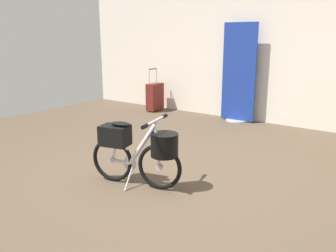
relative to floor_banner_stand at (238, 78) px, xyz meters
The scene contains 5 objects.
ground_plane 3.15m from the floor_banner_stand, 78.73° to the right, with size 8.18×8.18×0.00m, color brown.
back_wall 1.00m from the floor_banner_stand, 20.94° to the left, with size 8.18×0.10×3.02m, color silver.
floor_banner_stand is the anchor object (origin of this frame).
folding_bike_foreground 3.13m from the floor_banner_stand, 82.23° to the right, with size 0.96×0.52×0.70m.
rolling_suitcase 1.75m from the floor_banner_stand, behind, with size 0.19×0.36×0.83m.
Camera 1 is at (1.97, -2.55, 1.44)m, focal length 37.78 mm.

